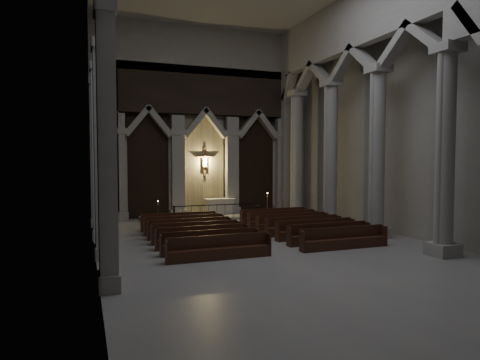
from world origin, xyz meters
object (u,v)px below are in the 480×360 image
(altar_rail, at_px, (217,210))
(candle_stand_left, at_px, (158,218))
(altar, at_px, (219,206))
(worshipper, at_px, (259,214))
(pews, at_px, (252,232))
(candle_stand_right, at_px, (267,211))

(altar_rail, xyz_separation_m, candle_stand_left, (-3.43, 0.21, -0.32))
(altar, bearing_deg, worshipper, -73.46)
(altar, height_order, altar_rail, altar)
(pews, bearing_deg, altar, 83.92)
(candle_stand_left, bearing_deg, worshipper, -19.52)
(altar_rail, relative_size, worshipper, 4.89)
(altar_rail, relative_size, pews, 0.55)
(altar, distance_m, worshipper, 4.02)
(altar, distance_m, candle_stand_left, 4.69)
(altar_rail, distance_m, worshipper, 2.61)
(altar, relative_size, candle_stand_right, 1.22)
(altar, height_order, candle_stand_right, candle_stand_right)
(candle_stand_left, bearing_deg, pews, -59.66)
(candle_stand_left, xyz_separation_m, candle_stand_right, (6.80, 0.03, 0.07))
(altar_rail, height_order, pews, altar_rail)
(pews, height_order, worshipper, worshipper)
(altar, relative_size, pews, 0.20)
(candle_stand_left, bearing_deg, candle_stand_right, 0.29)
(worshipper, bearing_deg, pews, -125.00)
(altar_rail, bearing_deg, candle_stand_left, 176.47)
(candle_stand_left, xyz_separation_m, worshipper, (5.41, -1.92, 0.18))
(altar_rail, xyz_separation_m, worshipper, (1.97, -1.71, -0.15))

